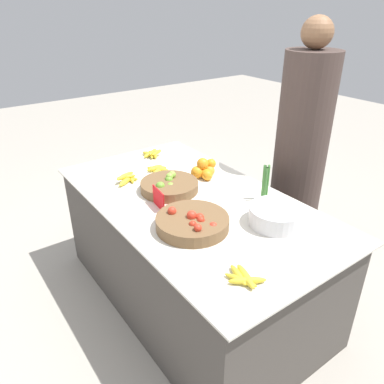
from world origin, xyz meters
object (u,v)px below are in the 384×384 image
Objects in this scene: lime_bowl at (169,186)px; vendor_person at (299,160)px; tomato_basket at (193,222)px; metal_bowl at (276,216)px; price_sign at (159,199)px.

lime_bowl is 0.21× the size of vendor_person.
tomato_basket is 1.33× the size of metal_bowl.
tomato_basket is 2.59× the size of price_sign.
vendor_person reaches higher than tomato_basket.
price_sign is (-0.28, -0.03, 0.02)m from tomato_basket.
metal_bowl is (0.65, 0.24, 0.02)m from lime_bowl.
lime_bowl is 0.45m from tomato_basket.
lime_bowl is at bearing -103.90° from vendor_person.
price_sign is (0.15, -0.16, 0.03)m from lime_bowl.
price_sign is (-0.50, -0.40, 0.01)m from metal_bowl.
lime_bowl is 0.69m from metal_bowl.
price_sign reaches higher than metal_bowl.
price_sign reaches higher than lime_bowl.
price_sign is at bearing -48.42° from lime_bowl.
price_sign is at bearing -173.96° from tomato_basket.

